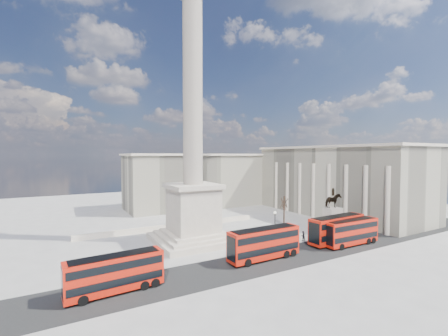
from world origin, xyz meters
name	(u,v)px	position (x,y,z in m)	size (l,w,h in m)	color
ground	(205,249)	(0.00, 0.00, 0.00)	(180.00, 180.00, 0.00)	#A29F99
asphalt_road	(263,262)	(5.00, -10.00, 0.00)	(120.00, 9.00, 0.01)	#262626
nelsons_column	(193,173)	(0.00, 5.00, 12.92)	(14.00, 14.00, 49.85)	beige
balustrade_wall	(173,226)	(0.00, 16.00, 0.55)	(40.00, 0.60, 1.10)	beige
building_east	(337,180)	(45.00, 10.00, 9.32)	(19.00, 46.00, 18.60)	beige
building_northeast	(207,180)	(20.00, 40.00, 8.32)	(51.00, 17.00, 16.60)	beige
red_bus_a	(116,273)	(-16.27, -9.84, 2.35)	(11.18, 3.32, 4.47)	red
red_bus_b	(265,243)	(5.74, -9.33, 2.56)	(12.11, 3.07, 4.89)	red
red_bus_c	(337,229)	(22.67, -8.86, 2.62)	(12.46, 3.48, 5.00)	red
red_bus_d	(351,232)	(23.77, -11.00, 2.44)	(11.51, 2.93, 4.64)	red
victorian_lamp	(275,225)	(12.36, -3.67, 3.51)	(0.51, 0.51, 5.96)	black
equestrian_statue	(333,216)	(29.21, -2.21, 3.23)	(4.46, 3.34, 9.16)	beige
bare_tree_near	(365,199)	(37.70, -3.87, 6.32)	(1.83, 1.83, 8.02)	#332319
bare_tree_mid	(284,201)	(22.07, 5.13, 5.82)	(1.95, 1.95, 7.39)	#332319
bare_tree_far	(306,191)	(40.62, 17.21, 5.95)	(1.85, 1.85, 7.55)	#332319
pedestrian_walking	(290,235)	(16.56, -3.13, 0.91)	(0.66, 0.44, 1.82)	black
pedestrian_standing	(303,236)	(18.29, -4.64, 0.92)	(0.89, 0.70, 1.84)	black
pedestrian_crossing	(248,249)	(5.03, -5.89, 0.81)	(0.95, 0.40, 1.63)	black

